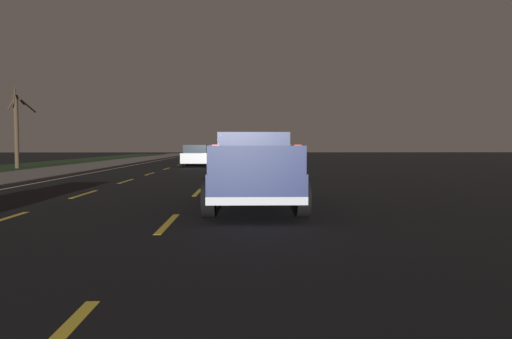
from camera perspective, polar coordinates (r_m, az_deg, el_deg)
ground at (r=27.35m, az=-8.33°, el=-0.30°), size 144.00×144.00×0.00m
sidewalk_shoulder at (r=29.18m, az=-23.02°, el=-0.18°), size 108.00×4.00×0.12m
lane_markings at (r=30.60m, az=-13.44°, el=0.00°), size 108.00×7.04×0.01m
pickup_truck at (r=12.22m, az=-0.29°, el=-0.00°), size 5.42×2.28×1.87m
sedan_silver at (r=34.33m, az=-7.15°, el=1.68°), size 4.40×2.03×1.54m
sedan_red at (r=41.51m, az=-5.91°, el=1.90°), size 4.41×2.04×1.54m
bare_tree_far at (r=35.02m, az=-26.79°, el=4.47°), size 1.86×1.54×5.36m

